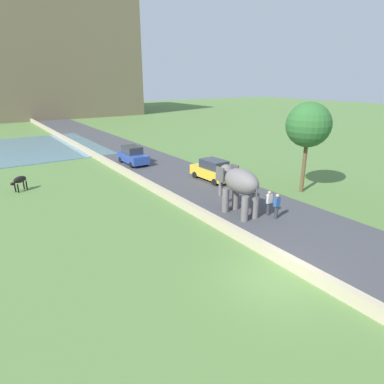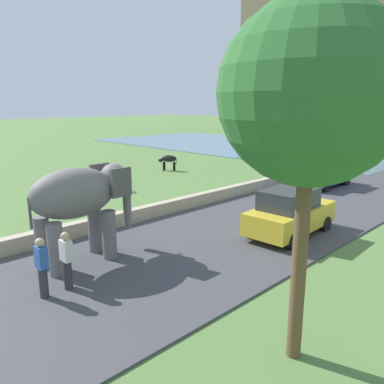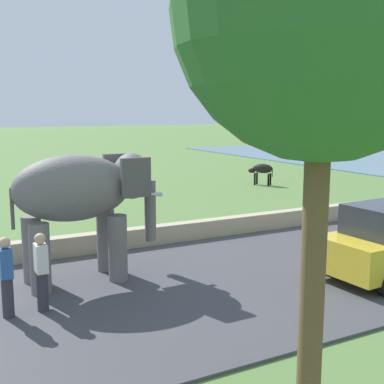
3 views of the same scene
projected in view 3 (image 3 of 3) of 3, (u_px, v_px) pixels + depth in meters
barrier_wall at (371, 208)px, 18.99m from camera, size 0.40×110.00×0.58m
elephant at (83, 196)px, 11.38m from camera, size 1.43×3.47×2.99m
person_beside_elephant at (6, 276)px, 9.45m from camera, size 0.36×0.22×1.63m
person_trailing at (42, 271)px, 9.74m from camera, size 0.36×0.22×1.63m
cow_black at (262, 170)px, 26.64m from camera, size 1.35×1.03×1.15m
tree_mid at (324, 11)px, 5.11m from camera, size 3.18×3.18×6.59m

